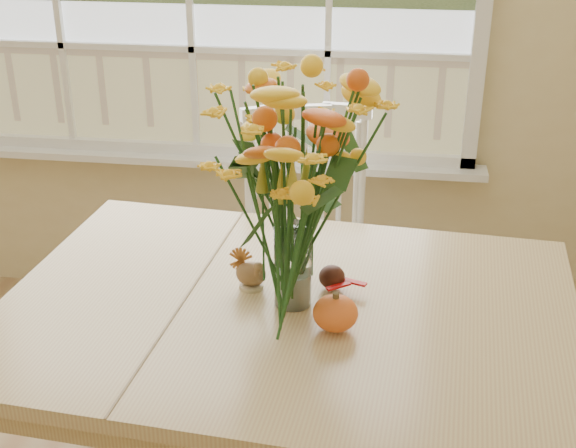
# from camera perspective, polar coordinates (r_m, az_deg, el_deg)

# --- Properties ---
(dining_table) EXTENTS (1.56, 1.17, 0.79)m
(dining_table) POSITION_cam_1_polar(r_m,az_deg,el_deg) (2.06, -0.08, -8.12)
(dining_table) COLOR tan
(dining_table) RESTS_ON floor
(windsor_chair) EXTENTS (0.56, 0.54, 1.02)m
(windsor_chair) POSITION_cam_1_polar(r_m,az_deg,el_deg) (2.87, 1.49, -0.88)
(windsor_chair) COLOR white
(windsor_chair) RESTS_ON floor
(flower_vase) EXTENTS (0.45, 0.45, 0.54)m
(flower_vase) POSITION_cam_1_polar(r_m,az_deg,el_deg) (1.87, 0.38, 2.72)
(flower_vase) COLOR white
(flower_vase) RESTS_ON dining_table
(pumpkin) EXTENTS (0.11, 0.11, 0.09)m
(pumpkin) POSITION_cam_1_polar(r_m,az_deg,el_deg) (1.88, 3.53, -6.73)
(pumpkin) COLOR #F0591C
(pumpkin) RESTS_ON dining_table
(turkey_figurine) EXTENTS (0.09, 0.07, 0.10)m
(turkey_figurine) POSITION_cam_1_polar(r_m,az_deg,el_deg) (2.06, -2.76, -3.72)
(turkey_figurine) COLOR #CCB78C
(turkey_figurine) RESTS_ON dining_table
(dark_gourd) EXTENTS (0.12, 0.07, 0.06)m
(dark_gourd) POSITION_cam_1_polar(r_m,az_deg,el_deg) (2.07, 3.27, -4.02)
(dark_gourd) COLOR #38160F
(dark_gourd) RESTS_ON dining_table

